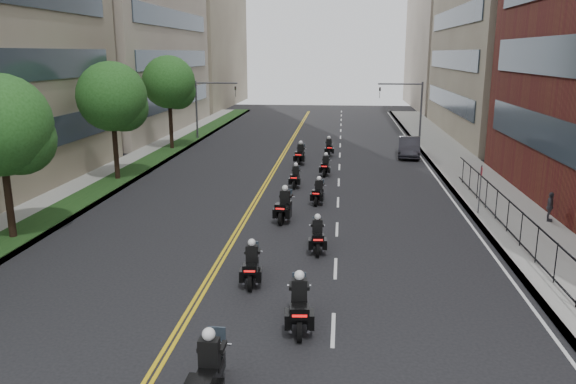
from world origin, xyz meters
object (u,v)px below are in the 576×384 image
(motorcycle_2, at_px, (252,266))
(motorcycle_5, at_px, (318,193))
(motorcycle_6, at_px, (296,177))
(parked_sedan, at_px, (409,147))
(motorcycle_9, at_px, (329,148))
(pedestrian_c, at_px, (550,207))
(motorcycle_4, at_px, (284,207))
(motorcycle_1, at_px, (299,306))
(motorcycle_3, at_px, (317,237))
(motorcycle_8, at_px, (300,155))
(motorcycle_0, at_px, (208,375))
(motorcycle_7, at_px, (326,166))

(motorcycle_2, distance_m, motorcycle_5, 11.55)
(motorcycle_2, height_order, motorcycle_5, motorcycle_2)
(motorcycle_2, xyz_separation_m, motorcycle_6, (0.33, 15.17, -0.05))
(parked_sedan, bearing_deg, motorcycle_5, -107.49)
(motorcycle_9, xyz_separation_m, pedestrian_c, (11.20, -17.79, 0.24))
(motorcycle_4, bearing_deg, motorcycle_5, 72.71)
(motorcycle_1, height_order, pedestrian_c, motorcycle_1)
(motorcycle_3, xyz_separation_m, motorcycle_8, (-2.15, 19.01, 0.06))
(motorcycle_0, bearing_deg, motorcycle_7, 86.35)
(motorcycle_3, xyz_separation_m, motorcycle_9, (-0.10, 22.75, -0.00))
(motorcycle_2, bearing_deg, motorcycle_9, 81.08)
(motorcycle_1, distance_m, parked_sedan, 30.55)
(motorcycle_5, xyz_separation_m, motorcycle_8, (-1.85, 11.23, 0.09))
(motorcycle_1, distance_m, motorcycle_6, 18.54)
(motorcycle_6, bearing_deg, motorcycle_5, -64.71)
(motorcycle_5, bearing_deg, motorcycle_2, -92.27)
(parked_sedan, bearing_deg, motorcycle_8, -148.99)
(motorcycle_8, distance_m, motorcycle_9, 4.26)
(motorcycle_4, relative_size, pedestrian_c, 1.68)
(motorcycle_2, xyz_separation_m, pedestrian_c, (13.32, 8.56, 0.22))
(motorcycle_9, bearing_deg, motorcycle_3, -94.16)
(motorcycle_3, distance_m, motorcycle_8, 19.13)
(parked_sedan, relative_size, pedestrian_c, 3.28)
(motorcycle_9, bearing_deg, motorcycle_2, -99.01)
(motorcycle_4, bearing_deg, motorcycle_6, 96.69)
(motorcycle_5, height_order, motorcycle_7, motorcycle_7)
(motorcycle_8, bearing_deg, motorcycle_1, -80.96)
(motorcycle_7, relative_size, pedestrian_c, 1.46)
(motorcycle_4, height_order, pedestrian_c, motorcycle_4)
(motorcycle_4, relative_size, motorcycle_7, 1.15)
(motorcycle_0, height_order, motorcycle_2, motorcycle_0)
(motorcycle_2, relative_size, motorcycle_9, 1.03)
(motorcycle_1, height_order, motorcycle_9, motorcycle_1)
(motorcycle_3, height_order, motorcycle_5, motorcycle_3)
(motorcycle_1, height_order, motorcycle_5, motorcycle_1)
(motorcycle_4, xyz_separation_m, parked_sedan, (8.19, 18.69, 0.07))
(motorcycle_8, distance_m, pedestrian_c, 19.31)
(motorcycle_1, bearing_deg, pedestrian_c, 41.41)
(motorcycle_5, xyz_separation_m, pedestrian_c, (11.39, -2.82, 0.27))
(motorcycle_8, xyz_separation_m, pedestrian_c, (13.25, -14.05, 0.18))
(pedestrian_c, bearing_deg, motorcycle_0, 161.05)
(motorcycle_2, relative_size, parked_sedan, 0.47)
(motorcycle_0, distance_m, pedestrian_c, 20.56)
(motorcycle_4, distance_m, motorcycle_7, 11.13)
(motorcycle_3, distance_m, motorcycle_4, 4.63)
(motorcycle_1, bearing_deg, parked_sedan, 72.67)
(motorcycle_7, height_order, parked_sedan, parked_sedan)
(motorcycle_5, height_order, parked_sedan, parked_sedan)
(motorcycle_3, xyz_separation_m, motorcycle_4, (-1.83, 4.25, 0.08))
(motorcycle_2, bearing_deg, motorcycle_1, -63.27)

